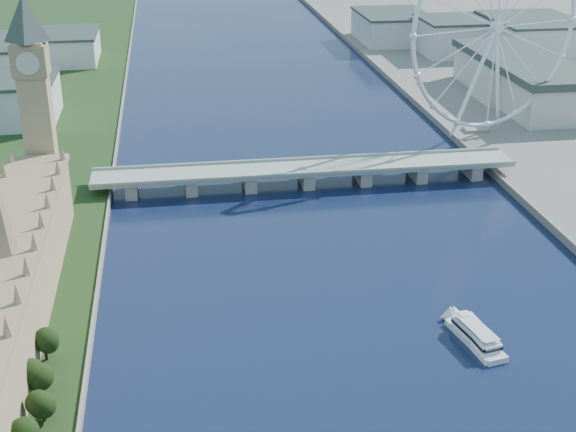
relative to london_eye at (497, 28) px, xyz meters
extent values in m
cube|color=tan|center=(-247.98, -185.08, -50.52)|extent=(24.00, 200.00, 28.00)
cube|color=tan|center=(-247.98, -77.08, -24.52)|extent=(13.00, 13.00, 80.00)
cube|color=#937A59|center=(-247.98, -77.08, 7.48)|extent=(15.00, 15.00, 14.00)
cube|color=gray|center=(-119.98, -55.08, -59.02)|extent=(220.00, 22.00, 2.00)
cube|color=gray|center=(-209.98, -55.08, -63.77)|extent=(6.00, 20.00, 7.50)
cube|color=gray|center=(-179.98, -55.08, -63.77)|extent=(6.00, 20.00, 7.50)
cube|color=gray|center=(-149.98, -55.08, -63.77)|extent=(6.00, 20.00, 7.50)
cube|color=gray|center=(-119.98, -55.08, -63.77)|extent=(6.00, 20.00, 7.50)
cube|color=gray|center=(-89.98, -55.08, -63.77)|extent=(6.00, 20.00, 7.50)
cube|color=gray|center=(-59.98, -55.08, -63.77)|extent=(6.00, 20.00, 7.50)
cube|color=gray|center=(-29.98, -55.08, -63.77)|extent=(6.00, 20.00, 7.50)
torus|color=silver|center=(0.02, -0.08, 0.48)|extent=(113.60, 39.12, 118.60)
cylinder|color=silver|center=(0.02, -0.08, 0.48)|extent=(7.25, 6.61, 6.00)
cube|color=gray|center=(-2.98, 9.92, -63.52)|extent=(14.00, 10.00, 2.00)
cube|color=beige|center=(-279.98, 74.92, -51.52)|extent=(40.00, 60.00, 26.00)
cube|color=beige|center=(-269.98, 244.92, -53.52)|extent=(50.00, 70.00, 22.00)
cube|color=beige|center=(60.02, 224.92, -50.52)|extent=(60.00, 60.00, 28.00)
cube|color=beige|center=(120.02, 204.92, -49.52)|extent=(70.00, 90.00, 30.00)
cube|color=beige|center=(20.02, 284.92, -52.52)|extent=(60.00, 80.00, 24.00)
camera|label=1|loc=(-188.51, -440.62, 86.37)|focal=50.00mm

